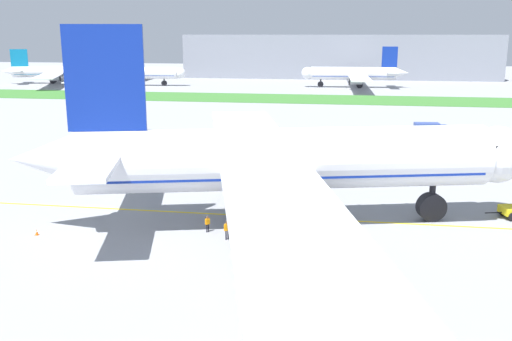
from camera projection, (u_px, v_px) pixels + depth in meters
The scene contains 13 objects.
ground_plane at pixel (294, 220), 57.31m from camera, with size 600.00×600.00×0.00m, color gray.
apron_taxi_line at pixel (295, 218), 57.99m from camera, with size 280.00×0.36×0.01m, color yellow.
grass_median_strip at pixel (331, 99), 162.98m from camera, with size 320.00×24.00×0.10m, color #38722D.
airliner_foreground at pixel (279, 161), 54.34m from camera, with size 48.69×76.15×19.16m.
ground_crew_wingwalker_port at pixel (227, 228), 51.68m from camera, with size 0.52×0.49×1.76m.
ground_crew_marshaller_front at pixel (207, 222), 53.65m from camera, with size 0.44×0.47×1.58m.
traffic_cone_near_nose at pixel (37, 232), 53.03m from camera, with size 0.36×0.36×0.58m.
service_truck_baggage_loader at pixel (367, 152), 83.31m from camera, with size 5.78×3.97×2.72m.
service_truck_fuel_bowser at pixel (430, 129), 104.01m from camera, with size 5.99×2.85×2.48m.
parked_airliner_far_left at pixel (58, 72), 215.73m from camera, with size 39.13×63.75×12.81m.
parked_airliner_far_centre at pixel (119, 73), 206.00m from camera, with size 47.89×77.89×13.28m.
parked_airliner_far_right at pixel (354, 74), 197.94m from camera, with size 36.99×57.30×14.13m.
terminal_building at pixel (338, 57), 240.18m from camera, with size 130.20×20.00×18.00m, color gray.
Camera 1 is at (4.98, -54.45, 18.30)m, focal length 39.87 mm.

